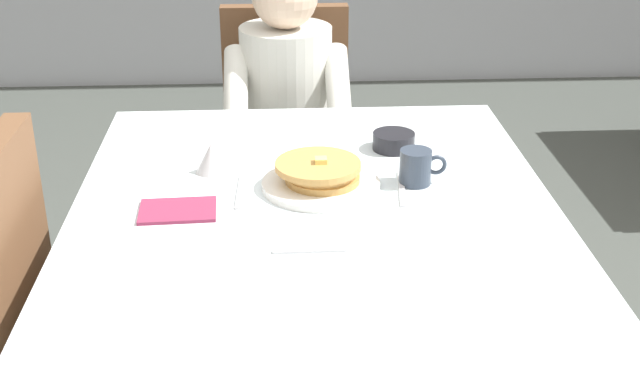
% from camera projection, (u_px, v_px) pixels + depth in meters
% --- Properties ---
extents(dining_table_main, '(1.12, 1.52, 0.74)m').
position_uv_depth(dining_table_main, '(317.00, 260.00, 1.87)').
color(dining_table_main, silver).
rests_on(dining_table_main, ground).
extents(chair_diner, '(0.44, 0.45, 0.93)m').
position_uv_depth(chair_diner, '(287.00, 125.00, 2.98)').
color(chair_diner, brown).
rests_on(chair_diner, ground).
extents(diner_person, '(0.40, 0.43, 1.12)m').
position_uv_depth(diner_person, '(287.00, 103.00, 2.78)').
color(diner_person, silver).
rests_on(diner_person, ground).
extents(plate_breakfast, '(0.28, 0.28, 0.02)m').
position_uv_depth(plate_breakfast, '(321.00, 184.00, 2.00)').
color(plate_breakfast, white).
rests_on(plate_breakfast, dining_table_main).
extents(breakfast_stack, '(0.20, 0.20, 0.06)m').
position_uv_depth(breakfast_stack, '(320.00, 171.00, 1.99)').
color(breakfast_stack, tan).
rests_on(breakfast_stack, plate_breakfast).
extents(cup_coffee, '(0.11, 0.08, 0.08)m').
position_uv_depth(cup_coffee, '(416.00, 167.00, 2.01)').
color(cup_coffee, '#333D4C').
rests_on(cup_coffee, dining_table_main).
extents(bowl_butter, '(0.11, 0.11, 0.04)m').
position_uv_depth(bowl_butter, '(394.00, 141.00, 2.22)').
color(bowl_butter, black).
rests_on(bowl_butter, dining_table_main).
extents(syrup_pitcher, '(0.08, 0.08, 0.07)m').
position_uv_depth(syrup_pitcher, '(212.00, 158.00, 2.07)').
color(syrup_pitcher, silver).
rests_on(syrup_pitcher, dining_table_main).
extents(fork_left_of_plate, '(0.02, 0.18, 0.00)m').
position_uv_depth(fork_left_of_plate, '(240.00, 192.00, 1.98)').
color(fork_left_of_plate, silver).
rests_on(fork_left_of_plate, dining_table_main).
extents(knife_right_of_plate, '(0.03, 0.20, 0.00)m').
position_uv_depth(knife_right_of_plate, '(402.00, 188.00, 2.00)').
color(knife_right_of_plate, silver).
rests_on(knife_right_of_plate, dining_table_main).
extents(spoon_near_edge, '(0.15, 0.02, 0.00)m').
position_uv_depth(spoon_near_edge, '(309.00, 251.00, 1.72)').
color(spoon_near_edge, silver).
rests_on(spoon_near_edge, dining_table_main).
extents(napkin_folded, '(0.18, 0.13, 0.01)m').
position_uv_depth(napkin_folded, '(178.00, 210.00, 1.89)').
color(napkin_folded, '#8C2D4C').
rests_on(napkin_folded, dining_table_main).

